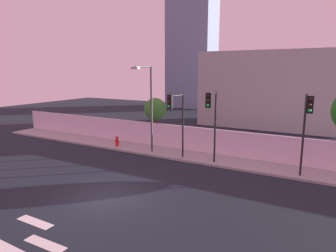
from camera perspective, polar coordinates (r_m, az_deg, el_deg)
name	(u,v)px	position (r m, az deg, el deg)	size (l,w,h in m)	color
ground_plane	(107,198)	(15.15, -11.70, -13.30)	(80.00, 80.00, 0.00)	black
sidewalk	(182,155)	(21.58, 2.73, -5.58)	(36.00, 2.40, 0.15)	#979797
perimeter_wall	(190,138)	(22.46, 4.23, -2.38)	(36.00, 0.18, 1.80)	silver
crosswalk_marking	(16,242)	(12.77, -27.18, -19.10)	(3.51, 3.02, 0.01)	silver
traffic_light_left	(307,119)	(17.43, 25.04, 1.31)	(0.52, 1.55, 4.68)	black
traffic_light_center	(176,112)	(19.53, 1.55, 2.71)	(0.47, 1.67, 4.43)	black
traffic_light_right	(212,112)	(18.55, 8.38, 2.62)	(0.35, 1.60, 4.64)	black
street_lamp_curbside	(149,102)	(21.40, -3.63, 4.62)	(0.63, 1.82, 6.24)	#4C4C51
fire_hydrant	(117,141)	(23.99, -9.74, -2.82)	(0.44, 0.26, 0.80)	red
roadside_tree_leftmost	(155,110)	(24.63, -2.46, 3.18)	(1.85, 1.85, 3.86)	brown
low_building_distant	(270,89)	(34.48, 18.92, 6.65)	(14.46, 6.00, 8.10)	#A0A0A0
tower_on_skyline	(192,14)	(51.29, 4.70, 20.53)	(7.43, 5.00, 29.92)	slate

